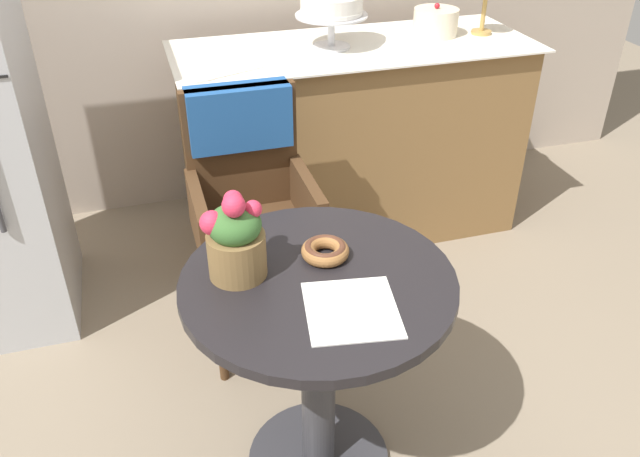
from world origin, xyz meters
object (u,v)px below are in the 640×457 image
Objects in this scene: wicker_chair at (248,181)px; tiered_cake_stand at (332,3)px; round_layer_cake at (436,22)px; cafe_table at (318,340)px; flower_vase at (235,239)px; donut_front at (325,250)px.

tiered_cake_stand is at bearing 45.58° from wicker_chair.
wicker_chair is 4.84× the size of round_layer_cake.
cafe_table is at bearing -90.84° from wicker_chair.
flower_vase is at bearing 158.18° from cafe_table.
round_layer_cake is at bearing 48.09° from flower_vase.
tiered_cake_stand reaches higher than wicker_chair.
donut_front is 0.43× the size of tiered_cake_stand.
donut_front is at bearing 62.06° from cafe_table.
wicker_chair is 3.18× the size of tiered_cake_stand.
round_layer_cake reaches higher than wicker_chair.
flower_vase reaches higher than cafe_table.
flower_vase is at bearing -178.36° from donut_front.
donut_front is 0.25m from flower_vase.
tiered_cake_stand reaches higher than cafe_table.
cafe_table is 0.75× the size of wicker_chair.
round_layer_cake is (0.50, 0.04, -0.13)m from tiered_cake_stand.
donut_front reaches higher than cafe_table.
donut_front is at bearing -86.35° from wicker_chair.
cafe_table is 0.25m from donut_front.
wicker_chair is (-0.04, 0.72, 0.13)m from cafe_table.
wicker_chair is at bearing -147.58° from round_layer_cake.
flower_vase is 1.26× the size of round_layer_cake.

